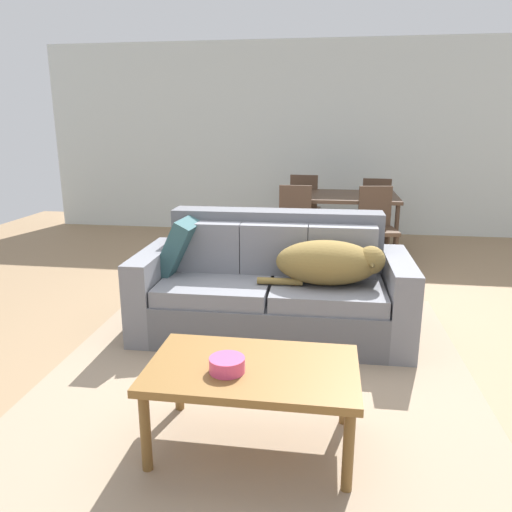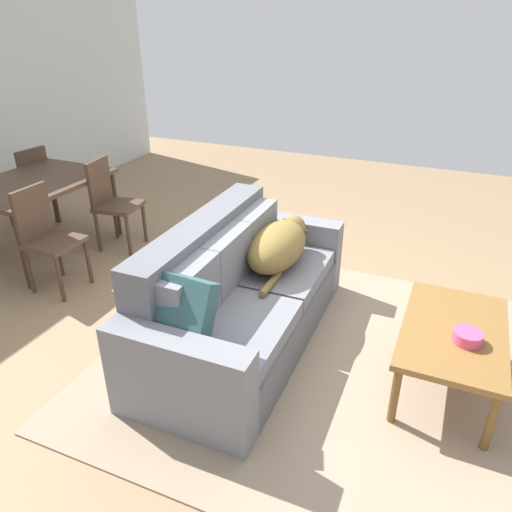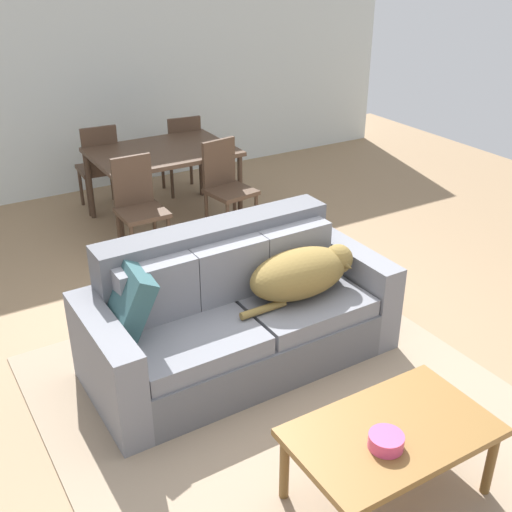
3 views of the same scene
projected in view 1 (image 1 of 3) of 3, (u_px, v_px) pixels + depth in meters
name	position (u px, v px, depth m)	size (l,w,h in m)	color
ground_plane	(295.00, 344.00, 3.63)	(10.00, 10.00, 0.00)	#917453
back_partition	(316.00, 139.00, 7.10)	(8.00, 0.12, 2.70)	silver
area_rug	(260.00, 374.00, 3.18)	(2.70, 3.06, 0.01)	gray
couch	(273.00, 288.00, 3.79)	(2.04, 0.93, 0.91)	slate
dog_on_left_cushion	(330.00, 263.00, 3.52)	(0.90, 0.39, 0.32)	olive
throw_pillow_by_left_arm	(181.00, 246.00, 3.85)	(0.13, 0.45, 0.45)	#2F5458
coffee_table	(253.00, 375.00, 2.38)	(1.01, 0.61, 0.45)	brown
bowl_on_coffee_table	(227.00, 365.00, 2.31)	(0.17, 0.17, 0.07)	#EA4C7F
dining_table	(340.00, 200.00, 5.96)	(1.35, 0.97, 0.74)	#4A3526
dining_chair_near_left	(294.00, 223.00, 5.47)	(0.40, 0.40, 0.91)	#4A3526
dining_chair_near_right	(376.00, 224.00, 5.38)	(0.45, 0.45, 0.91)	#4A3526
dining_chair_far_left	(304.00, 205.00, 6.62)	(0.42, 0.42, 0.92)	#4A3526
dining_chair_far_right	(376.00, 208.00, 6.51)	(0.44, 0.44, 0.89)	#4A3526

